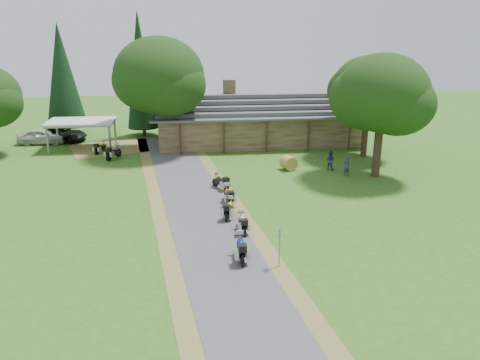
{
  "coord_description": "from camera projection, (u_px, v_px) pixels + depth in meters",
  "views": [
    {
      "loc": [
        -1.12,
        -22.66,
        11.23
      ],
      "look_at": [
        2.08,
        6.52,
        1.6
      ],
      "focal_mm": 35.0,
      "sensor_mm": 36.0,
      "label": 1
    }
  ],
  "objects": [
    {
      "name": "cedar_far",
      "position": [
        63.0,
        81.0,
        49.01
      ],
      "size": [
        4.16,
        4.16,
        11.75
      ],
      "primitive_type": "cone",
      "color": "black",
      "rests_on": "ground"
    },
    {
      "name": "car_white_sedan",
      "position": [
        42.0,
        134.0,
        46.88
      ],
      "size": [
        2.61,
        5.98,
        1.98
      ],
      "primitive_type": "imported",
      "rotation": [
        0.0,
        0.0,
        1.55
      ],
      "color": "silver",
      "rests_on": "ground"
    },
    {
      "name": "oak_lodge_left",
      "position": [
        160.0,
        91.0,
        42.64
      ],
      "size": [
        8.2,
        8.2,
        11.37
      ],
      "primitive_type": null,
      "color": "black",
      "rests_on": "ground"
    },
    {
      "name": "driveway",
      "position": [
        203.0,
        219.0,
        28.74
      ],
      "size": [
        51.95,
        51.95,
        0.0
      ],
      "primitive_type": "plane",
      "rotation": [
        0.0,
        0.0,
        0.14
      ],
      "color": "#434346",
      "rests_on": "ground"
    },
    {
      "name": "motorcycle_row_d",
      "position": [
        228.0,
        195.0,
        30.96
      ],
      "size": [
        0.87,
        1.96,
        1.3
      ],
      "primitive_type": null,
      "rotation": [
        0.0,
        0.0,
        1.71
      ],
      "color": "#D0451C",
      "rests_on": "ground"
    },
    {
      "name": "hay_bale",
      "position": [
        289.0,
        163.0,
        38.47
      ],
      "size": [
        1.41,
        1.35,
        1.15
      ],
      "primitive_type": "cylinder",
      "rotation": [
        1.57,
        0.0,
        0.3
      ],
      "color": "olive",
      "rests_on": "ground"
    },
    {
      "name": "motorcycle_carport_a",
      "position": [
        100.0,
        147.0,
        43.52
      ],
      "size": [
        1.17,
        1.83,
        1.19
      ],
      "primitive_type": null,
      "rotation": [
        0.0,
        0.0,
        1.19
      ],
      "color": "#EDEB02",
      "rests_on": "ground"
    },
    {
      "name": "motorcycle_row_b",
      "position": [
        242.0,
        222.0,
        26.81
      ],
      "size": [
        0.65,
        1.74,
        1.17
      ],
      "primitive_type": null,
      "rotation": [
        0.0,
        0.0,
        1.63
      ],
      "color": "#9DA1A5",
      "rests_on": "ground"
    },
    {
      "name": "motorcycle_carport_b",
      "position": [
        113.0,
        151.0,
        41.61
      ],
      "size": [
        1.43,
        2.09,
        1.37
      ],
      "primitive_type": null,
      "rotation": [
        0.0,
        0.0,
        1.14
      ],
      "color": "slate",
      "rests_on": "ground"
    },
    {
      "name": "motorcycle_row_e",
      "position": [
        221.0,
        181.0,
        33.87
      ],
      "size": [
        1.4,
        1.8,
        1.2
      ],
      "primitive_type": null,
      "rotation": [
        0.0,
        0.0,
        2.11
      ],
      "color": "black",
      "rests_on": "ground"
    },
    {
      "name": "person_b",
      "position": [
        330.0,
        159.0,
        38.28
      ],
      "size": [
        0.67,
        0.65,
        1.93
      ],
      "primitive_type": "imported",
      "rotation": [
        0.0,
        0.0,
        2.49
      ],
      "color": "navy",
      "rests_on": "ground"
    },
    {
      "name": "motorcycle_row_a",
      "position": [
        241.0,
        247.0,
        23.58
      ],
      "size": [
        0.65,
        1.92,
        1.31
      ],
      "primitive_type": null,
      "rotation": [
        0.0,
        0.0,
        1.56
      ],
      "color": "navy",
      "rests_on": "ground"
    },
    {
      "name": "oak_lodge_right",
      "position": [
        368.0,
        101.0,
        41.07
      ],
      "size": [
        6.38,
        6.38,
        10.1
      ],
      "primitive_type": null,
      "color": "black",
      "rests_on": "ground"
    },
    {
      "name": "person_a",
      "position": [
        347.0,
        164.0,
        36.77
      ],
      "size": [
        0.67,
        0.58,
        1.96
      ],
      "primitive_type": "imported",
      "rotation": [
        0.0,
        0.0,
        3.52
      ],
      "color": "navy",
      "rests_on": "ground"
    },
    {
      "name": "lodge",
      "position": [
        260.0,
        118.0,
        47.54
      ],
      "size": [
        21.4,
        9.4,
        4.9
      ],
      "primitive_type": null,
      "color": "brown",
      "rests_on": "ground"
    },
    {
      "name": "carport",
      "position": [
        83.0,
        134.0,
        45.11
      ],
      "size": [
        6.3,
        4.22,
        2.72
      ],
      "primitive_type": null,
      "rotation": [
        0.0,
        0.0,
        0.01
      ],
      "color": "silver",
      "rests_on": "ground"
    },
    {
      "name": "cedar_near",
      "position": [
        141.0,
        75.0,
        48.84
      ],
      "size": [
        3.41,
        3.41,
        12.93
      ],
      "primitive_type": "cone",
      "color": "black",
      "rests_on": "ground"
    },
    {
      "name": "sign_post",
      "position": [
        279.0,
        248.0,
        22.67
      ],
      "size": [
        0.37,
        0.06,
        2.05
      ],
      "primitive_type": null,
      "color": "gray",
      "rests_on": "ground"
    },
    {
      "name": "motorcycle_row_c",
      "position": [
        229.0,
        208.0,
        28.82
      ],
      "size": [
        1.05,
        1.87,
        1.21
      ],
      "primitive_type": null,
      "rotation": [
        0.0,
        0.0,
        1.29
      ],
      "color": "orange",
      "rests_on": "ground"
    },
    {
      "name": "oak_driveway",
      "position": [
        381.0,
        110.0,
        35.3
      ],
      "size": [
        6.94,
        6.94,
        10.54
      ],
      "primitive_type": null,
      "color": "black",
      "rests_on": "ground"
    },
    {
      "name": "ground",
      "position": [
        215.0,
        247.0,
        25.02
      ],
      "size": [
        120.0,
        120.0,
        0.0
      ],
      "primitive_type": "plane",
      "color": "#2D5B19",
      "rests_on": "ground"
    },
    {
      "name": "car_dark_suv",
      "position": [
        59.0,
        131.0,
        47.79
      ],
      "size": [
        3.71,
        6.32,
        2.27
      ],
      "primitive_type": "imported",
      "rotation": [
        0.0,
        0.0,
        1.36
      ],
      "color": "black",
      "rests_on": "ground"
    }
  ]
}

